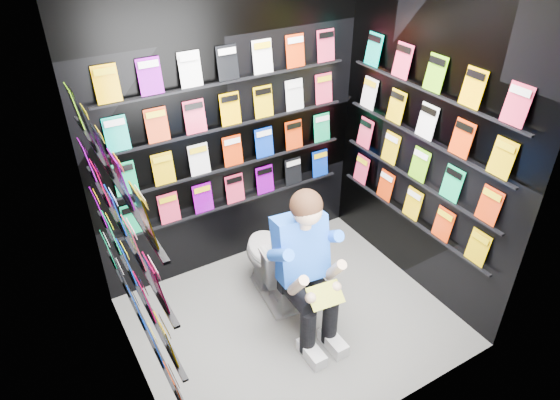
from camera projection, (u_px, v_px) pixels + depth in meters
floor at (292, 321)px, 4.05m from camera, size 2.40×2.40×0.00m
wall_back at (230, 130)px, 4.07m from camera, size 2.40×0.04×2.60m
wall_front at (396, 268)px, 2.62m from camera, size 2.40×0.04×2.60m
wall_left at (116, 239)px, 2.83m from camera, size 0.04×2.00×2.60m
wall_right at (426, 143)px, 3.86m from camera, size 0.04×2.00×2.60m
comics_back at (231, 130)px, 4.04m from camera, size 2.10×0.06×1.37m
comics_left at (121, 237)px, 2.84m from camera, size 0.06×1.70×1.37m
comics_right at (423, 144)px, 3.84m from camera, size 0.06×1.70×1.37m
toilet at (273, 261)px, 4.12m from camera, size 0.50×0.79×0.73m
longbox at (302, 266)px, 4.39m from camera, size 0.23×0.41×0.31m
longbox_lid at (303, 251)px, 4.30m from camera, size 0.25×0.43×0.03m
reader at (299, 247)px, 3.63m from camera, size 0.60×0.81×1.38m
held_comic at (325, 295)px, 3.48m from camera, size 0.27×0.17×0.11m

